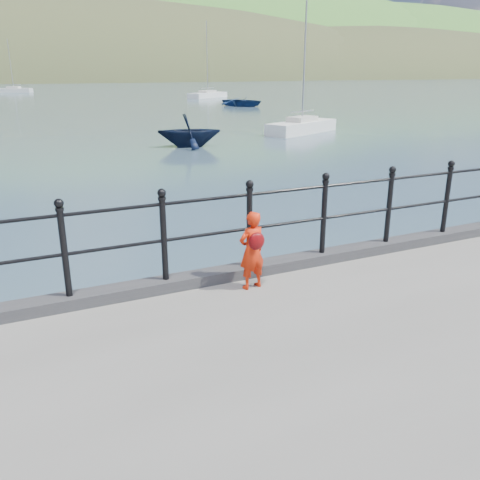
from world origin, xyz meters
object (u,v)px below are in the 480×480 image
launch_navy (189,130)px  child (252,250)px  railing (208,223)px  sailboat_far (208,95)px  launch_blue (243,101)px  sailboat_near (302,127)px  sailboat_deep (14,90)px

launch_navy → child: bearing=178.8°
railing → sailboat_far: (24.59, 62.44, -1.48)m
launch_blue → sailboat_near: size_ratio=0.61×
railing → sailboat_deep: bearing=89.5°
launch_navy → sailboat_near: (8.30, 2.72, -0.48)m
sailboat_near → sailboat_far: size_ratio=0.77×
railing → child: size_ratio=17.50×
railing → sailboat_far: sailboat_far is taller
launch_blue → sailboat_far: (2.94, 17.70, -0.15)m
railing → launch_navy: 19.72m
child → sailboat_near: sailboat_near is taller
launch_navy → railing: bearing=177.3°
sailboat_near → launch_blue: bearing=48.0°
sailboat_far → launch_navy: bearing=-147.6°
railing → child: bearing=-43.7°
railing → child: railing is taller
launch_blue → sailboat_far: sailboat_far is taller
launch_blue → sailboat_deep: size_ratio=0.54×
launch_blue → launch_navy: (-15.32, -26.09, 0.32)m
child → launch_navy: (5.89, 19.06, -0.71)m
child → sailboat_deep: bearing=-99.6°
sailboat_deep → sailboat_far: bearing=-25.9°
launch_blue → sailboat_deep: (-20.84, 47.72, -0.15)m
railing → launch_blue: railing is taller
railing → sailboat_far: size_ratio=1.79×
railing → sailboat_deep: 92.48m
launch_navy → sailboat_far: (18.26, 43.79, -0.48)m
railing → sailboat_far: 67.12m
child → launch_blue: (21.21, 45.15, -1.03)m
launch_blue → launch_navy: launch_navy is taller
railing → sailboat_near: 25.93m
launch_blue → sailboat_far: 17.94m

